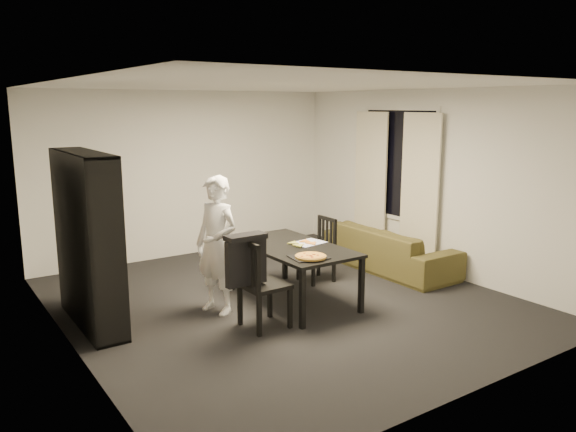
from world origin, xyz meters
TOP-DOWN VIEW (x-y plane):
  - room at (0.00, 0.00)m, footprint 5.01×5.51m
  - window_pane at (2.48, 0.60)m, footprint 0.02×1.40m
  - window_frame at (2.48, 0.60)m, footprint 0.03×1.52m
  - curtain_left at (2.40, 0.08)m, footprint 0.03×0.70m
  - curtain_right at (2.40, 1.12)m, footprint 0.03×0.70m
  - bookshelf at (-2.16, 0.60)m, footprint 0.35×1.50m
  - dining_table at (0.09, -0.03)m, footprint 0.93×1.68m
  - chair_left at (-0.72, -0.55)m, footprint 0.47×0.47m
  - chair_right at (0.89, 0.43)m, footprint 0.41×0.41m
  - draped_jacket at (-0.86, -0.55)m, footprint 0.46×0.20m
  - person at (-0.84, 0.15)m, footprint 0.56×0.68m
  - baking_tray at (-0.07, -0.59)m, footprint 0.44×0.38m
  - pepperoni_pizza at (-0.07, -0.63)m, footprint 0.35×0.35m
  - kitchen_towel at (0.32, -0.04)m, footprint 0.44×0.36m
  - pizza_slices at (0.23, -0.05)m, footprint 0.42×0.37m
  - sofa at (2.04, 0.29)m, footprint 0.84×2.14m

SIDE VIEW (x-z plane):
  - sofa at x=2.04m, z-range 0.00..0.62m
  - chair_right at x=0.89m, z-range 0.06..0.94m
  - chair_left at x=-0.72m, z-range 0.07..1.06m
  - dining_table at x=0.09m, z-range 0.29..0.99m
  - kitchen_towel at x=0.32m, z-range 0.70..0.71m
  - baking_tray at x=-0.07m, z-range 0.70..0.71m
  - pizza_slices at x=0.23m, z-range 0.71..0.72m
  - pepperoni_pizza at x=-0.07m, z-range 0.71..0.74m
  - person at x=-0.84m, z-range 0.00..1.60m
  - draped_jacket at x=-0.86m, z-range 0.54..1.09m
  - bookshelf at x=-2.16m, z-range 0.00..1.90m
  - curtain_left at x=2.40m, z-range 0.02..2.27m
  - curtain_right at x=2.40m, z-range 0.02..2.27m
  - room at x=0.00m, z-range 0.00..2.60m
  - window_pane at x=2.48m, z-range 0.70..2.30m
  - window_frame at x=2.48m, z-range 0.64..2.36m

